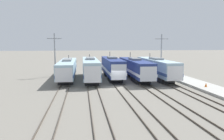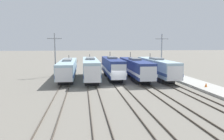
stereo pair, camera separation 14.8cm
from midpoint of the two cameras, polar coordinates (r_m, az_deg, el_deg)
ground_plane at (r=34.81m, az=2.19°, el=-4.49°), size 400.00×400.00×0.00m
rail_pair_far_left at (r=34.43m, az=-12.36°, el=-4.64°), size 1.50×120.00×0.15m
rail_pair_center_left at (r=34.34m, az=-5.04°, el=-4.54°), size 1.51×120.00×0.15m
rail_pair_center at (r=34.80m, az=2.20°, el=-4.37°), size 1.51×120.00×0.15m
rail_pair_center_right at (r=35.79m, az=9.14°, el=-4.14°), size 1.51×120.00×0.15m
rail_pair_far_right at (r=37.27m, az=15.61°, el=-3.87°), size 1.50×120.00×0.15m
locomotive_far_left at (r=43.25m, az=-11.43°, el=0.31°), size 2.98×18.74×4.48m
locomotive_center_left at (r=41.26m, az=-5.53°, el=0.36°), size 2.81×17.26×4.75m
locomotive_center at (r=42.96m, az=0.25°, el=0.67°), size 2.81×16.15×5.16m
locomotive_center_right at (r=42.89m, az=6.21°, el=0.46°), size 2.97×18.47×5.09m
locomotive_far_right at (r=44.16m, az=11.73°, el=0.56°), size 2.90×18.49×4.86m
catenary_tower_left at (r=47.64m, az=-14.56°, el=4.27°), size 3.02×0.27×9.04m
catenary_tower_right at (r=50.46m, az=12.89°, el=4.44°), size 3.02×0.27×9.04m
platform at (r=39.20m, az=21.58°, el=-3.44°), size 4.00×120.00×0.35m
traffic_cone at (r=36.14m, az=23.47°, el=-3.58°), size 0.37×0.37×0.62m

